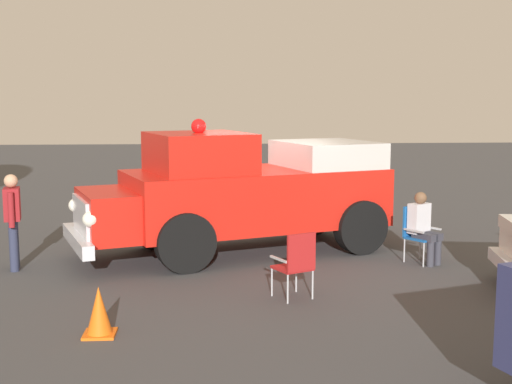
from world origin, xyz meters
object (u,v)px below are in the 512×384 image
at_px(spectator_standing, 13,215).
at_px(traffic_cone, 99,312).
at_px(lawn_chair_near_truck, 417,230).
at_px(lawn_chair_by_car, 297,261).
at_px(spectator_seated, 423,225).
at_px(vintage_fire_truck, 245,191).

relative_size(spectator_standing, traffic_cone, 2.64).
relative_size(lawn_chair_near_truck, lawn_chair_by_car, 1.00).
bearing_deg(spectator_standing, spectator_seated, -89.85).
distance_m(vintage_fire_truck, lawn_chair_near_truck, 3.30).
distance_m(lawn_chair_near_truck, lawn_chair_by_car, 3.31).
xyz_separation_m(vintage_fire_truck, lawn_chair_by_car, (-3.16, -0.61, -0.61)).
bearing_deg(lawn_chair_near_truck, spectator_standing, 91.03).
bearing_deg(spectator_seated, vintage_fire_truck, 71.30).
xyz_separation_m(spectator_seated, spectator_standing, (-0.02, 7.23, 0.27)).
height_order(lawn_chair_near_truck, traffic_cone, lawn_chair_near_truck).
xyz_separation_m(vintage_fire_truck, spectator_standing, (-1.09, 4.07, -0.23)).
relative_size(lawn_chair_by_car, spectator_standing, 0.61).
distance_m(lawn_chair_by_car, traffic_cone, 3.01).
bearing_deg(spectator_seated, lawn_chair_near_truck, 34.05).
bearing_deg(lawn_chair_by_car, lawn_chair_near_truck, -48.53).
bearing_deg(vintage_fire_truck, spectator_seated, -108.70).
bearing_deg(lawn_chair_by_car, vintage_fire_truck, 10.94).
height_order(lawn_chair_by_car, spectator_standing, spectator_standing).
height_order(vintage_fire_truck, spectator_standing, vintage_fire_truck).
relative_size(vintage_fire_truck, lawn_chair_near_truck, 6.21).
bearing_deg(lawn_chair_by_car, spectator_standing, 66.17).
distance_m(spectator_standing, traffic_cone, 4.01).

